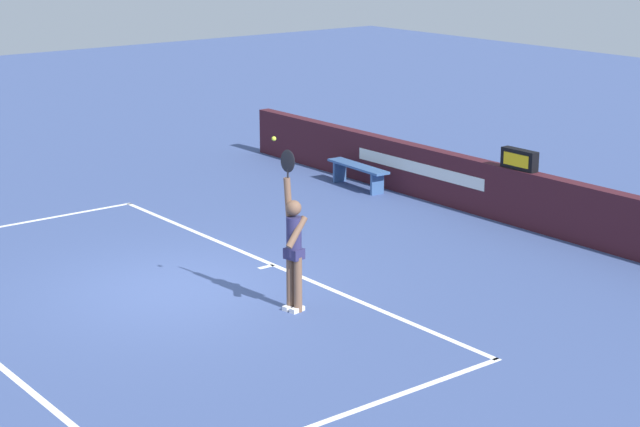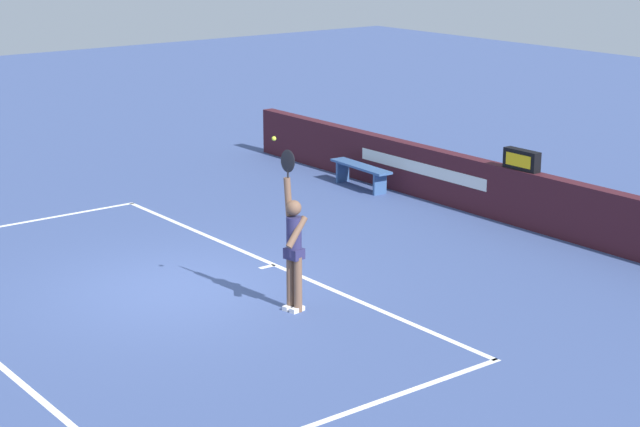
% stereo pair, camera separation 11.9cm
% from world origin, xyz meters
% --- Properties ---
extents(ground_plane, '(60.00, 60.00, 0.00)m').
position_xyz_m(ground_plane, '(0.00, 0.00, 0.00)').
color(ground_plane, '#3C4E83').
extents(court_lines, '(10.24, 5.37, 0.00)m').
position_xyz_m(court_lines, '(0.00, -0.71, 0.00)').
color(court_lines, white).
rests_on(court_lines, ground).
extents(back_wall, '(14.91, 0.29, 1.08)m').
position_xyz_m(back_wall, '(-0.00, 7.00, 0.54)').
color(back_wall, '#3D171F').
rests_on(back_wall, ground).
extents(speed_display, '(0.78, 0.20, 0.38)m').
position_xyz_m(speed_display, '(0.86, 7.00, 1.27)').
color(speed_display, black).
rests_on(speed_display, back_wall).
extents(tennis_player, '(0.48, 0.43, 2.46)m').
position_xyz_m(tennis_player, '(1.93, 0.89, 1.01)').
color(tennis_player, brown).
rests_on(tennis_player, ground).
extents(tennis_ball, '(0.07, 0.07, 0.07)m').
position_xyz_m(tennis_ball, '(1.78, 0.66, 2.62)').
color(tennis_ball, '#CDDF32').
extents(courtside_bench_near, '(1.81, 0.47, 0.51)m').
position_xyz_m(courtside_bench_near, '(-3.17, 6.44, 0.39)').
color(courtside_bench_near, '#36588E').
rests_on(courtside_bench_near, ground).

